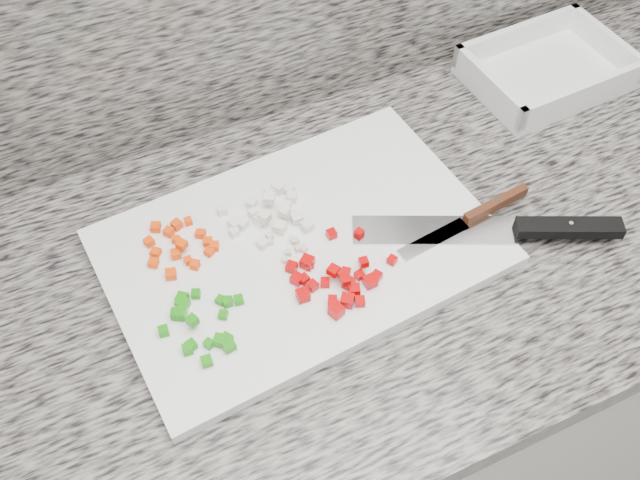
{
  "coord_description": "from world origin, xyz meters",
  "views": [
    {
      "loc": [
        -0.32,
        0.93,
        1.66
      ],
      "look_at": [
        -0.08,
        1.45,
        0.94
      ],
      "focal_mm": 40.0,
      "sensor_mm": 36.0,
      "label": 1
    }
  ],
  "objects": [
    {
      "name": "tray",
      "position": [
        0.4,
        1.62,
        0.92
      ],
      "size": [
        0.26,
        0.19,
        0.05
      ],
      "rotation": [
        0.0,
        0.0,
        0.05
      ],
      "color": "silver",
      "rests_on": "countertop"
    },
    {
      "name": "paring_knife",
      "position": [
        0.14,
        1.41,
        0.92
      ],
      "size": [
        0.21,
        0.04,
        0.02
      ],
      "rotation": [
        0.0,
        0.0,
        0.12
      ],
      "color": "silver",
      "rests_on": "cutting_board"
    },
    {
      "name": "green_pepper_pile",
      "position": [
        -0.26,
        1.4,
        0.92
      ],
      "size": [
        0.11,
        0.11,
        0.02
      ],
      "color": "#197E0B",
      "rests_on": "cutting_board"
    },
    {
      "name": "chef_knife",
      "position": [
        0.17,
        1.36,
        0.92
      ],
      "size": [
        0.34,
        0.19,
        0.02
      ],
      "rotation": [
        0.0,
        0.0,
        -0.44
      ],
      "color": "silver",
      "rests_on": "cutting_board"
    },
    {
      "name": "carrot_pile",
      "position": [
        -0.25,
        1.53,
        0.92
      ],
      "size": [
        0.1,
        0.1,
        0.02
      ],
      "color": "#EC3C05",
      "rests_on": "cutting_board"
    },
    {
      "name": "cabinet",
      "position": [
        0.0,
        1.44,
        0.43
      ],
      "size": [
        3.92,
        0.62,
        0.86
      ],
      "primitive_type": "cube",
      "color": "beige",
      "rests_on": "ground"
    },
    {
      "name": "onion_pile",
      "position": [
        -0.12,
        1.53,
        0.93
      ],
      "size": [
        0.11,
        0.1,
        0.02
      ],
      "color": "silver",
      "rests_on": "cutting_board"
    },
    {
      "name": "garlic_pile",
      "position": [
        -0.12,
        1.47,
        0.92
      ],
      "size": [
        0.04,
        0.05,
        0.01
      ],
      "color": "beige",
      "rests_on": "cutting_board"
    },
    {
      "name": "cutting_board",
      "position": [
        -0.1,
        1.47,
        0.91
      ],
      "size": [
        0.53,
        0.37,
        0.02
      ],
      "primitive_type": "cube",
      "rotation": [
        0.0,
        0.0,
        0.08
      ],
      "color": "white",
      "rests_on": "countertop"
    },
    {
      "name": "red_pepper_pile",
      "position": [
        -0.09,
        1.39,
        0.92
      ],
      "size": [
        0.14,
        0.13,
        0.02
      ],
      "color": "#B60204",
      "rests_on": "cutting_board"
    },
    {
      "name": "countertop",
      "position": [
        0.0,
        1.44,
        0.88
      ],
      "size": [
        3.96,
        0.64,
        0.04
      ],
      "primitive_type": "cube",
      "color": "slate",
      "rests_on": "cabinet"
    }
  ]
}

